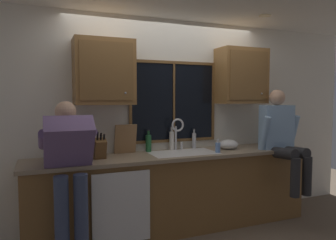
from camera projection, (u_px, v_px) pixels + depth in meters
name	position (u px, v px, depth m)	size (l,w,h in m)	color
back_wall	(165.00, 121.00, 4.07)	(5.78, 0.12, 2.55)	silver
ceiling_downlight_right	(265.00, 16.00, 3.75)	(0.14, 0.14, 0.01)	#FFEAB2
window_glass	(174.00, 102.00, 4.02)	(1.10, 0.02, 0.95)	black
window_frame_top	(174.00, 62.00, 3.98)	(1.17, 0.02, 0.04)	brown
window_frame_bottom	(174.00, 140.00, 4.05)	(1.17, 0.02, 0.04)	brown
window_frame_left	(130.00, 102.00, 3.80)	(0.04, 0.02, 0.95)	brown
window_frame_right	(213.00, 102.00, 4.23)	(0.04, 0.02, 0.95)	brown
window_mullion_center	(174.00, 102.00, 4.01)	(0.02, 0.02, 0.95)	brown
lower_cabinet_run	(176.00, 193.00, 3.81)	(3.38, 0.58, 0.88)	brown
countertop	(176.00, 155.00, 3.75)	(3.44, 0.62, 0.04)	gray
dishwasher_front	(122.00, 208.00, 3.23)	(0.60, 0.02, 0.74)	white
upper_cabinet_left	(104.00, 72.00, 3.51)	(0.65, 0.36, 0.72)	olive
upper_cabinet_right	(241.00, 76.00, 4.19)	(0.65, 0.36, 0.72)	olive
sink	(183.00, 161.00, 3.80)	(0.80, 0.46, 0.21)	silver
faucet	(178.00, 130.00, 3.95)	(0.18, 0.09, 0.40)	silver
person_standing	(69.00, 164.00, 3.01)	(0.53, 0.70, 1.54)	#384260
person_sitting_on_counter	(282.00, 135.00, 4.00)	(0.54, 0.62, 1.26)	#262628
knife_block	(100.00, 149.00, 3.42)	(0.12, 0.18, 0.32)	brown
cutting_board	(126.00, 139.00, 3.74)	(0.26, 0.02, 0.35)	#997047
mixing_bowl	(228.00, 144.00, 4.08)	(0.25, 0.25, 0.13)	silver
soap_dispenser	(218.00, 147.00, 3.80)	(0.06, 0.07, 0.17)	#668CCC
bottle_green_glass	(194.00, 140.00, 4.11)	(0.05, 0.05, 0.26)	#B7B7BC
bottle_tall_clear	(148.00, 143.00, 3.86)	(0.07, 0.07, 0.27)	#1E592D
bottle_amber_small	(172.00, 140.00, 3.98)	(0.06, 0.06, 0.30)	silver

